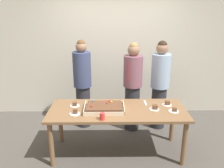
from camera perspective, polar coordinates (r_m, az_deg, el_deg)
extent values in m
plane|color=#4C4742|center=(3.89, 1.24, -16.20)|extent=(12.00, 12.00, 0.00)
cube|color=beige|center=(4.85, 0.72, 9.99)|extent=(8.00, 0.12, 3.00)
cube|color=brown|center=(3.53, 1.32, -6.48)|extent=(2.06, 0.82, 0.04)
cylinder|color=brown|center=(3.51, -14.66, -14.16)|extent=(0.07, 0.07, 0.70)
cylinder|color=brown|center=(3.58, 17.29, -13.76)|extent=(0.07, 0.07, 0.70)
cylinder|color=brown|center=(4.07, -12.51, -9.20)|extent=(0.07, 0.07, 0.70)
cylinder|color=brown|center=(4.13, 14.54, -8.96)|extent=(0.07, 0.07, 0.70)
cube|color=beige|center=(3.50, -1.92, -6.23)|extent=(0.59, 0.44, 0.01)
cube|color=beige|center=(3.29, -1.99, -7.28)|extent=(0.59, 0.01, 0.05)
cube|color=beige|center=(3.68, -1.86, -4.41)|extent=(0.59, 0.01, 0.05)
cube|color=beige|center=(3.51, -6.72, -5.76)|extent=(0.01, 0.44, 0.05)
cube|color=beige|center=(3.49, 2.90, -5.74)|extent=(0.01, 0.44, 0.05)
cube|color=brown|center=(3.48, -1.92, -5.66)|extent=(0.52, 0.37, 0.06)
sphere|color=red|center=(3.43, -5.02, -5.40)|extent=(0.03, 0.03, 0.03)
sphere|color=red|center=(3.60, -0.74, -4.12)|extent=(0.03, 0.03, 0.03)
sphere|color=#2D84E0|center=(3.61, -4.57, -4.12)|extent=(0.03, 0.03, 0.03)
sphere|color=red|center=(3.52, -1.19, -4.63)|extent=(0.03, 0.03, 0.03)
sphere|color=yellow|center=(3.55, -0.13, -4.43)|extent=(0.03, 0.03, 0.03)
cylinder|color=white|center=(3.67, -9.12, -5.27)|extent=(0.15, 0.15, 0.01)
cube|color=brown|center=(3.65, -9.11, -4.83)|extent=(0.06, 0.06, 0.06)
cylinder|color=white|center=(3.56, 14.85, -6.46)|extent=(0.15, 0.15, 0.01)
cube|color=brown|center=(3.54, 15.07, -6.06)|extent=(0.06, 0.05, 0.05)
cylinder|color=white|center=(3.40, -9.10, -7.24)|extent=(0.15, 0.15, 0.01)
cube|color=brown|center=(3.39, -8.99, -6.63)|extent=(0.06, 0.06, 0.06)
cylinder|color=white|center=(3.75, 13.24, -5.00)|extent=(0.15, 0.15, 0.01)
cube|color=brown|center=(3.74, 13.40, -4.50)|extent=(0.07, 0.06, 0.06)
cylinder|color=white|center=(3.56, 10.30, -6.09)|extent=(0.15, 0.15, 0.01)
cube|color=brown|center=(3.55, 10.49, -5.58)|extent=(0.07, 0.06, 0.06)
cylinder|color=red|center=(3.19, -2.39, -7.91)|extent=(0.07, 0.07, 0.10)
cube|color=silver|center=(3.77, 8.13, -4.58)|extent=(0.03, 0.20, 0.01)
cylinder|color=#28282D|center=(4.37, 4.91, -5.77)|extent=(0.27, 0.27, 0.85)
cylinder|color=#7A4C5B|center=(4.13, 5.17, 3.16)|extent=(0.34, 0.34, 0.55)
cube|color=maroon|center=(3.99, 4.15, 3.04)|extent=(0.04, 0.02, 0.36)
sphere|color=#8C664C|center=(4.05, 5.33, 8.24)|extent=(0.21, 0.21, 0.21)
sphere|color=olive|center=(4.04, 5.35, 9.04)|extent=(0.16, 0.16, 0.16)
cylinder|color=#28282D|center=(4.51, -6.98, -5.36)|extent=(0.26, 0.26, 0.80)
cylinder|color=#384266|center=(4.27, -7.35, 3.55)|extent=(0.33, 0.33, 0.64)
sphere|color=#8C664C|center=(4.19, -7.58, 8.96)|extent=(0.20, 0.20, 0.20)
sphere|color=brown|center=(4.18, -7.61, 9.69)|extent=(0.15, 0.15, 0.15)
cylinder|color=#28282D|center=(4.52, 11.26, -5.57)|extent=(0.27, 0.27, 0.80)
cylinder|color=#93ADCC|center=(4.28, 11.84, 3.14)|extent=(0.34, 0.34, 0.61)
sphere|color=#8C664C|center=(4.20, 12.20, 8.45)|extent=(0.21, 0.21, 0.21)
sphere|color=black|center=(4.19, 12.25, 9.24)|extent=(0.17, 0.17, 0.17)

